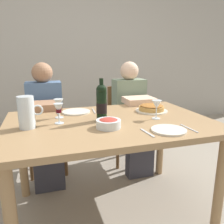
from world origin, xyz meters
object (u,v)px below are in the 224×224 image
Objects in this scene: dining_table at (110,132)px; wine_glass_centre at (59,104)px; wine_glass_left_diner at (59,109)px; chair_right at (125,118)px; chair_left at (46,125)px; diner_right at (132,113)px; dinner_plate_left_setting at (169,130)px; wine_bottle at (102,103)px; wine_glass_right_diner at (157,105)px; dinner_plate_right_setting at (76,112)px; water_pitcher at (27,114)px; salad_bowl at (108,123)px; diner_left at (46,120)px; baked_tart at (151,108)px.

wine_glass_centre is (-0.35, 0.19, 0.20)m from dining_table.
wine_glass_left_diner is 0.17× the size of chair_right.
chair_left is 0.75× the size of diner_right.
dinner_plate_left_setting is 1.48m from chair_left.
dining_table is 0.24m from wine_bottle.
dining_table is 0.80m from diner_right.
wine_bottle is 2.19× the size of wine_glass_right_diner.
dinner_plate_left_setting is 0.96× the size of dinner_plate_right_setting.
chair_left is (0.12, 0.93, -0.36)m from water_pitcher.
diner_right reaches higher than wine_glass_centre.
dinner_plate_left_setting is (-0.06, -0.28, -0.10)m from wine_glass_right_diner.
diner_right reaches higher than dining_table.
diner_right is (0.90, -0.26, 0.12)m from chair_left.
wine_bottle reaches higher than dinner_plate_left_setting.
salad_bowl is 1.18m from chair_left.
diner_right reaches higher than chair_right.
dinner_plate_left_setting is at bearing -26.63° from salad_bowl.
water_pitcher is at bearing 41.75° from chair_right.
wine_glass_centre is 1.13m from chair_right.
dinner_plate_right_setting is 0.20× the size of diner_left.
wine_glass_centre is 0.56m from diner_left.
chair_left is (-0.87, 0.75, -0.29)m from baked_tart.
diner_right is at bearing 86.37° from baked_tart.
chair_right is (0.90, -0.02, 0.00)m from chair_left.
dining_table is 0.47m from baked_tart.
diner_right is at bearing 28.01° from dinner_plate_right_setting.
chair_left is at bearing 116.07° from dining_table.
wine_glass_right_diner is (0.35, -0.05, 0.20)m from dining_table.
dinner_plate_left_setting is at bearing 82.75° from chair_right.
wine_glass_right_diner is at bearing 82.07° from diner_right.
diner_left is at bearing 97.70° from wine_glass_left_diner.
chair_right is at bearing -166.12° from diner_left.
diner_right is at bearing 179.11° from diner_left.
diner_right is (0.51, 0.65, -0.28)m from wine_bottle.
dinner_plate_left_setting is 0.26× the size of chair_right.
diner_left is (-0.00, -0.24, 0.12)m from chair_left.
baked_tart is 0.58m from salad_bowl.
wine_glass_centre is 0.82m from chair_left.
wine_bottle reaches higher than dinner_plate_right_setting.
dining_table is 1.29× the size of diner_left.
wine_glass_centre is 0.17× the size of chair_left.
wine_glass_left_diner reaches higher than dining_table.
chair_right is (0.51, 1.06, -0.30)m from salad_bowl.
salad_bowl is 0.43m from wine_glass_right_diner.
water_pitcher is at bearing 177.24° from wine_glass_right_diner.
wine_bottle reaches higher than wine_glass_centre.
chair_right is at bearing 46.50° from wine_glass_left_diner.
wine_glass_centre is (-0.29, 0.35, 0.07)m from salad_bowl.
salad_bowl is 0.46m from wine_glass_centre.
dining_table is at bearing -13.29° from wine_bottle.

